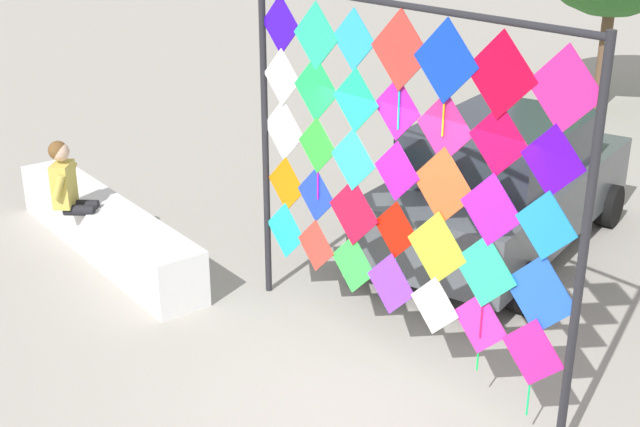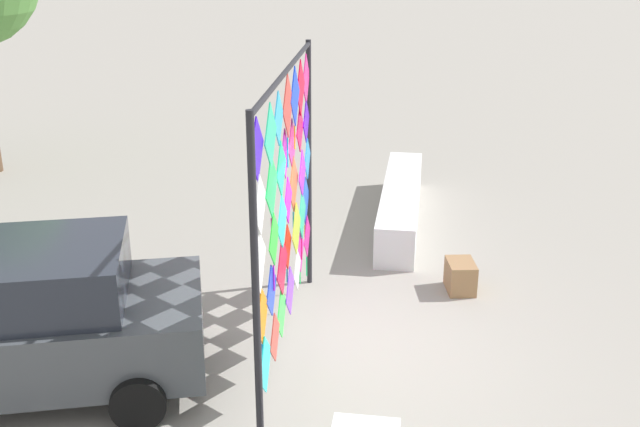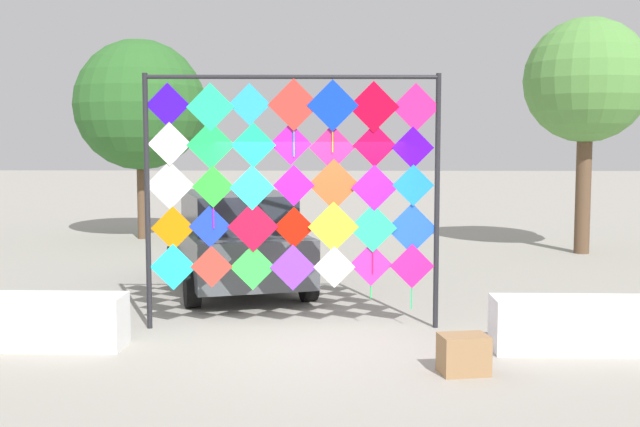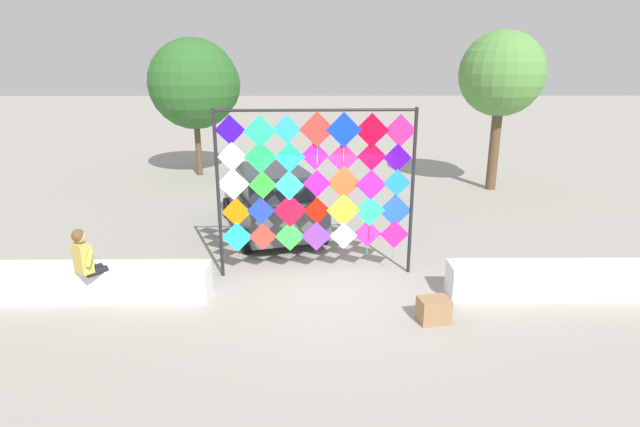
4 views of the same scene
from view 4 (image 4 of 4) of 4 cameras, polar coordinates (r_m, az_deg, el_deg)
The scene contains 9 objects.
ground at distance 9.91m, azimuth 0.98°, elevation -8.26°, with size 120.00×120.00×0.00m, color #9E998E.
plaza_ledge_left at distance 10.15m, azimuth -23.65°, elevation -7.15°, with size 3.97×0.60×0.64m, color white.
plaza_ledge_right at distance 10.36m, azimuth 25.23°, elevation -6.88°, with size 3.97×0.60×0.64m, color white.
kite_display_rack at distance 9.84m, azimuth -0.33°, elevation 3.85°, with size 3.92×0.22×3.39m.
seated_vendor at distance 9.66m, azimuth -24.85°, elevation -4.94°, with size 0.69×0.72×1.49m.
parked_car at distance 12.95m, azimuth -5.60°, elevation 1.65°, with size 3.02×4.60×1.65m.
cardboard_box_large at distance 8.77m, azimuth 12.85°, elevation -10.67°, with size 0.51×0.37×0.43m, color #9E754C.
tree_broadleaf at distance 18.09m, azimuth 20.14°, elevation 14.77°, with size 2.82×2.91×5.25m.
tree_palm_like at distance 19.93m, azimuth -13.77°, elevation 14.12°, with size 3.34×3.53×5.13m.
Camera 4 is at (-0.25, -8.98, 4.19)m, focal length 28.06 mm.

